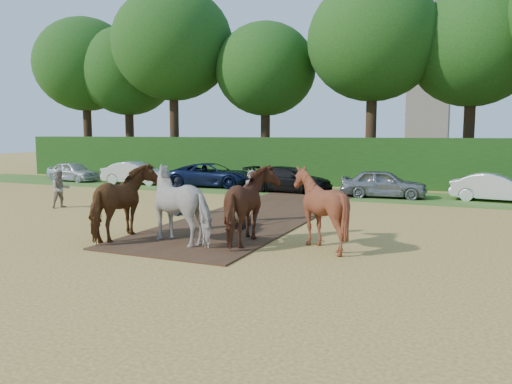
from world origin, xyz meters
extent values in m
plane|color=gold|center=(0.00, 0.00, 0.00)|extent=(120.00, 120.00, 0.00)
cube|color=#472D1C|center=(1.50, 7.00, 0.03)|extent=(4.50, 17.00, 0.05)
cube|color=#38601E|center=(0.00, 14.00, 0.01)|extent=(50.00, 5.00, 0.03)
cube|color=#14380F|center=(0.00, 18.50, 1.50)|extent=(46.00, 1.60, 3.00)
imported|color=tan|center=(-7.35, 4.40, 0.83)|extent=(0.93, 1.01, 1.66)
imported|color=#242630|center=(-1.54, 4.69, 0.77)|extent=(0.62, 0.98, 1.54)
imported|color=brown|center=(-0.58, 0.16, 1.16)|extent=(1.62, 2.90, 2.32)
imported|color=beige|center=(1.37, 0.60, 1.16)|extent=(2.56, 2.27, 2.32)
imported|color=brown|center=(3.31, 1.04, 1.16)|extent=(1.62, 2.90, 2.32)
imported|color=brown|center=(5.26, 1.48, 1.16)|extent=(2.15, 2.35, 2.33)
cube|color=black|center=(2.01, 3.20, 0.19)|extent=(0.52, 1.04, 0.39)
cube|color=brown|center=(2.10, 2.54, 0.39)|extent=(0.33, 1.55, 0.11)
cylinder|color=brown|center=(1.68, 3.77, 0.61)|extent=(0.37, 1.10, 0.82)
cylinder|color=brown|center=(2.16, 3.84, 0.61)|extent=(0.07, 1.12, 0.82)
imported|color=gray|center=(1.82, 4.51, 0.97)|extent=(0.77, 0.56, 1.94)
imported|color=silver|center=(-15.63, 13.93, 0.67)|extent=(4.09, 2.00, 1.34)
imported|color=silver|center=(-10.43, 13.98, 0.72)|extent=(4.55, 2.05, 1.45)
imported|color=#131B3C|center=(-5.23, 14.55, 0.73)|extent=(5.47, 2.95, 1.46)
imported|color=black|center=(-0.03, 13.78, 0.71)|extent=(4.97, 2.12, 1.43)
imported|color=gray|center=(5.17, 13.53, 0.73)|extent=(4.41, 2.13, 1.45)
imported|color=white|center=(10.37, 14.13, 0.67)|extent=(4.22, 1.85, 1.35)
cylinder|color=#382616|center=(-21.00, 21.50, 2.93)|extent=(0.70, 0.70, 5.85)
ellipsoid|color=#163F11|center=(-21.00, 21.50, 9.00)|extent=(8.40, 8.40, 7.73)
cylinder|color=#382616|center=(-17.00, 22.00, 2.70)|extent=(0.70, 0.70, 5.40)
ellipsoid|color=#163F11|center=(-17.00, 22.00, 8.32)|extent=(7.80, 7.80, 7.18)
cylinder|color=#382616|center=(-12.00, 21.00, 3.26)|extent=(0.70, 0.70, 6.53)
ellipsoid|color=#163F11|center=(-12.00, 21.00, 9.97)|extent=(9.20, 9.20, 8.46)
cylinder|color=#382616|center=(-5.00, 22.50, 2.59)|extent=(0.70, 0.70, 5.17)
ellipsoid|color=#163F11|center=(-5.00, 22.50, 7.95)|extent=(7.40, 7.40, 6.81)
cylinder|color=#382616|center=(3.00, 21.50, 3.04)|extent=(0.70, 0.70, 6.08)
ellipsoid|color=#163F11|center=(3.00, 21.50, 9.30)|extent=(8.60, 8.60, 7.91)
cylinder|color=#382616|center=(9.00, 23.00, 2.81)|extent=(0.70, 0.70, 5.62)
ellipsoid|color=#163F11|center=(9.00, 23.00, 8.62)|extent=(8.00, 8.00, 7.36)
cube|color=slate|center=(4.00, 55.00, 4.50)|extent=(5.00, 5.00, 9.00)
cone|color=slate|center=(4.00, 55.00, 18.00)|extent=(5.20, 5.20, 18.00)
camera|label=1|loc=(9.18, -12.22, 3.29)|focal=35.00mm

